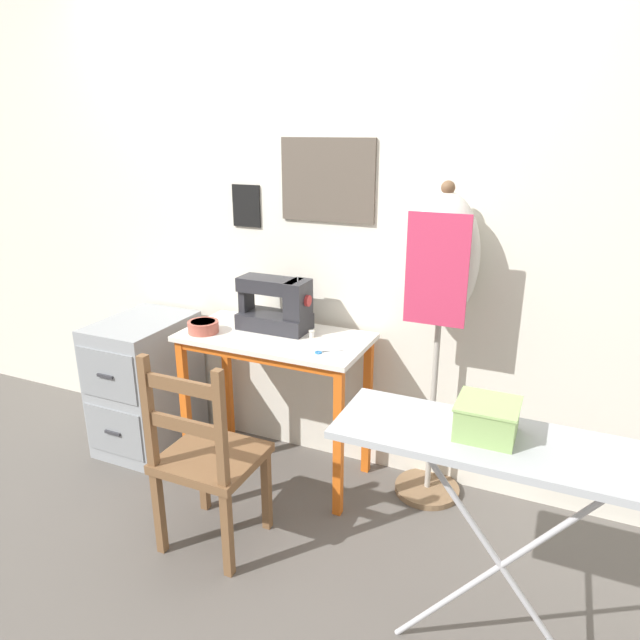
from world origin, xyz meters
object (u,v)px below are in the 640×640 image
dress_form (442,278)px  sewing_machine (278,306)px  ironing_board (514,458)px  thread_spool_near_machine (312,334)px  scissors (325,352)px  filing_cabinet (146,383)px  fabric_bowl (203,326)px  storage_box (487,419)px  wooden_chair (207,459)px

dress_form → sewing_machine: bearing=-175.4°
ironing_board → dress_form: bearing=116.3°
thread_spool_near_machine → ironing_board: bearing=-37.3°
sewing_machine → dress_form: size_ratio=0.24×
scissors → ironing_board: (0.88, -0.62, 0.04)m
thread_spool_near_machine → ironing_board: 1.29m
scissors → filing_cabinet: 1.20m
fabric_bowl → storage_box: 1.58m
sewing_machine → dress_form: 0.82m
wooden_chair → dress_form: bearing=44.3°
sewing_machine → wooden_chair: 0.84m
fabric_bowl → filing_cabinet: (-0.47, 0.07, -0.43)m
storage_box → thread_spool_near_machine: bearing=140.5°
scissors → storage_box: storage_box is taller
filing_cabinet → ironing_board: 2.18m
fabric_bowl → storage_box: size_ratio=0.85×
scissors → ironing_board: size_ratio=0.12×
fabric_bowl → filing_cabinet: 0.64m
thread_spool_near_machine → filing_cabinet: bearing=-175.3°
fabric_bowl → thread_spool_near_machine: 0.54m
scissors → thread_spool_near_machine: size_ratio=3.63×
sewing_machine → ironing_board: bearing=-33.6°
storage_box → ironing_board: bearing=-7.2°
sewing_machine → fabric_bowl: size_ratio=2.45×
sewing_machine → storage_box: sewing_machine is taller
thread_spool_near_machine → wooden_chair: wooden_chair is taller
ironing_board → storage_box: storage_box is taller
thread_spool_near_machine → scissors: bearing=-48.5°
wooden_chair → dress_form: size_ratio=0.60×
wooden_chair → ironing_board: size_ratio=0.84×
storage_box → wooden_chair: bearing=174.1°
sewing_machine → storage_box: 1.39m
scissors → dress_form: dress_form is taller
thread_spool_near_machine → filing_cabinet: (-0.99, -0.08, -0.42)m
storage_box → sewing_machine: bearing=144.7°
sewing_machine → filing_cabinet: size_ratio=0.50×
fabric_bowl → storage_box: storage_box is taller
scissors → dress_form: size_ratio=0.08×
wooden_chair → storage_box: (1.11, -0.12, 0.49)m
storage_box → dress_form: bearing=111.6°
fabric_bowl → scissors: 0.66m
fabric_bowl → dress_form: (1.11, 0.25, 0.30)m
scissors → filing_cabinet: scissors is taller
dress_form → fabric_bowl: bearing=-167.2°
scissors → dress_form: (0.45, 0.26, 0.33)m
filing_cabinet → storage_box: size_ratio=4.14×
fabric_bowl → scissors: bearing=-0.3°
thread_spool_near_machine → dress_form: size_ratio=0.02×
sewing_machine → scissors: (0.34, -0.19, -0.12)m
fabric_bowl → scissors: (0.66, -0.00, -0.03)m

